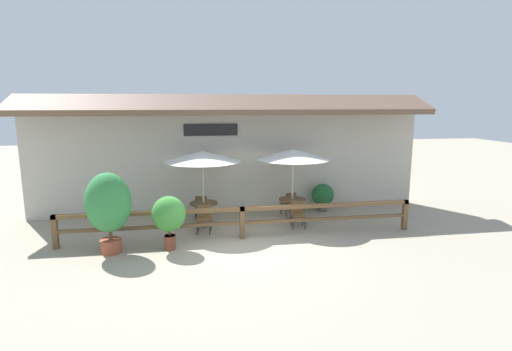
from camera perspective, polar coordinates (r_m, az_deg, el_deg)
The scene contains 14 objects.
ground_plane at distance 10.91m, azimuth -1.24°, elevation -10.78°, with size 60.00×60.00×0.00m, color #9E937F.
building_facade at distance 14.36m, azimuth -3.61°, elevation 3.27°, with size 14.28×1.49×4.23m.
patio_railing at distance 11.67m, azimuth -1.99°, elevation -5.75°, with size 10.40×0.14×0.95m.
patio_umbrella_near at distance 12.71m, azimuth -7.66°, elevation 2.73°, with size 2.42×2.42×2.47m.
dining_table_near at distance 13.03m, azimuth -7.48°, elevation -4.50°, with size 0.90×0.90×0.76m.
chair_near_streetside at distance 12.38m, azimuth -7.43°, elevation -6.00°, with size 0.47×0.47×0.84m.
chair_near_wallside at distance 13.76m, azimuth -7.83°, elevation -4.33°, with size 0.45×0.45×0.84m.
patio_umbrella_middle at distance 13.15m, azimuth 5.33°, elevation 3.03°, with size 2.42×2.42×2.47m.
dining_table_middle at distance 13.46m, azimuth 5.21°, elevation -3.98°, with size 0.90×0.90×0.76m.
chair_middle_streetside at distance 12.87m, azimuth 5.98°, elevation -5.33°, with size 0.45×0.45×0.84m.
chair_middle_wallside at distance 14.15m, azimuth 4.78°, elevation -3.86°, with size 0.51×0.51×0.84m.
potted_plant_entrance_palm at distance 11.10m, azimuth -20.34°, elevation -3.98°, with size 1.17×1.05×2.17m.
potted_plant_small_flowering at distance 11.00m, azimuth -12.35°, elevation -5.59°, with size 0.90×0.81×1.48m.
potted_plant_tall_tropical at distance 14.80m, azimuth 9.50°, elevation -2.83°, with size 0.82×0.73×1.02m.
Camera 1 is at (-1.43, -10.07, 3.94)m, focal length 28.00 mm.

